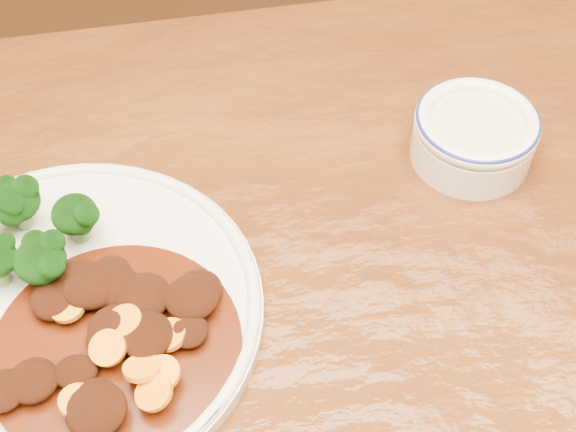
{
  "coord_description": "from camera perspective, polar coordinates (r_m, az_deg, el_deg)",
  "views": [
    {
      "loc": [
        -0.06,
        -0.25,
        1.27
      ],
      "look_at": [
        -0.04,
        0.15,
        0.77
      ],
      "focal_mm": 50.0,
      "sensor_mm": 36.0,
      "label": 1
    }
  ],
  "objects": [
    {
      "name": "dinner_plate",
      "position": [
        0.62,
        -15.46,
        -6.58
      ],
      "size": [
        0.29,
        0.29,
        0.02
      ],
      "rotation": [
        0.0,
        0.0,
        0.39
      ],
      "color": "silver",
      "rests_on": "dining_table"
    },
    {
      "name": "mince_stew",
      "position": [
        0.58,
        -12.26,
        -8.01
      ],
      "size": [
        0.18,
        0.18,
        0.03
      ],
      "color": "#411206",
      "rests_on": "dinner_plate"
    },
    {
      "name": "dip_bowl",
      "position": [
        0.71,
        13.11,
        5.69
      ],
      "size": [
        0.11,
        0.11,
        0.05
      ],
      "rotation": [
        0.0,
        0.0,
        0.07
      ],
      "color": "white",
      "rests_on": "dining_table"
    }
  ]
}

